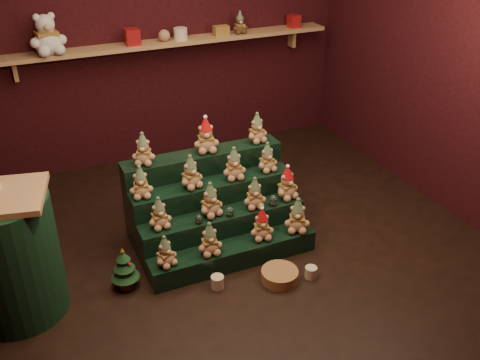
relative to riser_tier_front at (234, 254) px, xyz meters
name	(u,v)px	position (x,y,z in m)	size (l,w,h in m)	color
ground	(243,243)	(0.18, 0.23, -0.09)	(4.00, 4.00, 0.00)	black
back_wall	(162,29)	(0.18, 2.28, 1.31)	(4.00, 0.10, 2.80)	black
front_wall	(439,232)	(0.18, -1.82, 1.31)	(4.00, 0.10, 2.80)	black
right_wall	(456,56)	(2.23, 0.23, 1.31)	(0.10, 4.00, 2.80)	black
back_shelf	(168,43)	(0.18, 2.10, 1.20)	(3.60, 0.26, 0.24)	tan
riser_tier_front	(234,254)	(0.00, 0.00, 0.00)	(1.40, 0.22, 0.18)	black
riser_tier_midfront	(223,231)	(0.00, 0.22, 0.09)	(1.40, 0.22, 0.36)	black
riser_tier_midback	(213,209)	(0.00, 0.44, 0.18)	(1.40, 0.22, 0.54)	black
riser_tier_back	(204,189)	(0.00, 0.66, 0.27)	(1.40, 0.22, 0.72)	black
teddy_0	(165,251)	(-0.57, -0.02, 0.21)	(0.18, 0.16, 0.25)	tan
teddy_1	(210,239)	(-0.21, -0.02, 0.23)	(0.19, 0.17, 0.27)	tan
teddy_2	(262,224)	(0.25, 0.00, 0.23)	(0.19, 0.17, 0.27)	tan
teddy_3	(297,215)	(0.57, -0.02, 0.24)	(0.21, 0.19, 0.30)	tan
teddy_4	(159,213)	(-0.53, 0.23, 0.40)	(0.18, 0.17, 0.26)	tan
teddy_5	(210,200)	(-0.10, 0.24, 0.41)	(0.20, 0.18, 0.29)	tan
teddy_6	(255,193)	(0.28, 0.20, 0.40)	(0.19, 0.17, 0.27)	tan
teddy_7	(287,183)	(0.59, 0.23, 0.41)	(0.21, 0.19, 0.29)	tan
teddy_8	(141,182)	(-0.60, 0.45, 0.58)	(0.19, 0.17, 0.26)	tan
teddy_9	(191,172)	(-0.19, 0.43, 0.59)	(0.20, 0.18, 0.28)	tan
teddy_10	(234,164)	(0.19, 0.43, 0.59)	(0.20, 0.18, 0.28)	tan
teddy_11	(267,157)	(0.51, 0.44, 0.58)	(0.18, 0.16, 0.26)	tan
teddy_12	(143,149)	(-0.51, 0.65, 0.76)	(0.19, 0.17, 0.26)	tan
teddy_13	(206,135)	(0.04, 0.66, 0.78)	(0.21, 0.19, 0.30)	tan
teddy_14	(257,128)	(0.52, 0.67, 0.76)	(0.19, 0.17, 0.26)	tan
snow_globe_a	(199,219)	(-0.23, 0.16, 0.31)	(0.06, 0.06, 0.08)	black
snow_globe_b	(230,211)	(0.04, 0.16, 0.31)	(0.06, 0.06, 0.08)	black
snow_globe_c	(273,200)	(0.43, 0.16, 0.32)	(0.07, 0.07, 0.10)	black
side_table	(9,256)	(-1.62, 0.15, 0.39)	(0.73, 0.67, 0.96)	tan
mini_christmas_tree	(124,268)	(-0.87, 0.07, 0.09)	(0.22, 0.22, 0.37)	#472D19
mug_left	(217,282)	(-0.23, -0.22, -0.04)	(0.10, 0.10, 0.10)	beige
mug_right	(311,272)	(0.48, -0.41, -0.04)	(0.10, 0.10, 0.10)	beige
wicker_basket	(280,275)	(0.24, -0.34, -0.04)	(0.29, 0.29, 0.09)	#9E693F
white_bear	(46,29)	(-0.98, 2.07, 1.47)	(0.34, 0.31, 0.48)	silver
brown_bear	(240,23)	(0.98, 2.07, 1.34)	(0.16, 0.15, 0.23)	#51341B
gift_tin_red_a	(132,37)	(-0.19, 2.08, 1.31)	(0.14, 0.14, 0.16)	#B11B1C
gift_tin_cream	(181,34)	(0.32, 2.08, 1.29)	(0.14, 0.14, 0.12)	beige
gift_tin_red_b	(294,21)	(1.65, 2.08, 1.30)	(0.12, 0.12, 0.14)	#B11B1C
shelf_plush_ball	(164,36)	(0.14, 2.08, 1.29)	(0.12, 0.12, 0.12)	tan
scarf_gift_box	(221,31)	(0.77, 2.08, 1.28)	(0.16, 0.10, 0.10)	#C4621B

